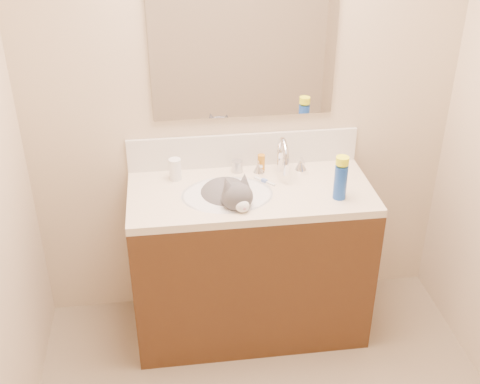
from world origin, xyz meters
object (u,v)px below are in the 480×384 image
object	(u,v)px
cat	(228,200)
spray_can	(340,182)
amber_bottle	(261,163)
vanity_cabinet	(250,264)
faucet	(282,159)
basin	(227,207)
silver_jar	(237,166)
pill_bottle	(175,169)

from	to	relation	value
cat	spray_can	distance (m)	0.54
amber_bottle	vanity_cabinet	bearing A→B (deg)	-113.76
faucet	cat	world-z (taller)	faucet
basin	silver_jar	size ratio (longest dim) A/B	7.22
vanity_cabinet	pill_bottle	distance (m)	0.64
cat	amber_bottle	world-z (taller)	cat
vanity_cabinet	spray_can	bearing A→B (deg)	-18.05
spray_can	faucet	bearing A→B (deg)	130.13
pill_bottle	amber_bottle	xyz separation A→B (m)	(0.44, 0.03, -0.01)
cat	spray_can	size ratio (longest dim) A/B	2.48
silver_jar	faucet	bearing A→B (deg)	-14.96
spray_can	amber_bottle	bearing A→B (deg)	135.66
cat	pill_bottle	world-z (taller)	cat
pill_bottle	spray_can	xyz separation A→B (m)	(0.77, -0.29, 0.03)
faucet	silver_jar	distance (m)	0.24
pill_bottle	spray_can	world-z (taller)	spray_can
faucet	pill_bottle	size ratio (longest dim) A/B	2.50
cat	pill_bottle	xyz separation A→B (m)	(-0.25, 0.19, 0.09)
amber_bottle	spray_can	xyz separation A→B (m)	(0.33, -0.32, 0.04)
pill_bottle	amber_bottle	size ratio (longest dim) A/B	1.20
spray_can	pill_bottle	bearing A→B (deg)	159.24
silver_jar	amber_bottle	distance (m)	0.12
faucet	silver_jar	bearing A→B (deg)	165.04
basin	amber_bottle	bearing A→B (deg)	46.90
basin	cat	xyz separation A→B (m)	(0.01, -0.00, 0.04)
vanity_cabinet	basin	size ratio (longest dim) A/B	2.67
faucet	cat	xyz separation A→B (m)	(-0.29, -0.17, -0.12)
vanity_cabinet	faucet	size ratio (longest dim) A/B	4.29
cat	spray_can	xyz separation A→B (m)	(0.52, -0.10, 0.12)
silver_jar	amber_bottle	size ratio (longest dim) A/B	0.67
cat	pill_bottle	distance (m)	0.32
basin	faucet	xyz separation A→B (m)	(0.30, 0.17, 0.16)
pill_bottle	silver_jar	bearing A→B (deg)	6.79
basin	amber_bottle	size ratio (longest dim) A/B	4.81
pill_bottle	silver_jar	world-z (taller)	pill_bottle
silver_jar	basin	bearing A→B (deg)	-109.19
vanity_cabinet	cat	distance (m)	0.43
vanity_cabinet	pill_bottle	xyz separation A→B (m)	(-0.36, 0.16, 0.51)
faucet	spray_can	xyz separation A→B (m)	(0.23, -0.27, -0.00)
cat	silver_jar	bearing A→B (deg)	56.36
basin	spray_can	size ratio (longest dim) A/B	2.64
vanity_cabinet	basin	distance (m)	0.40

